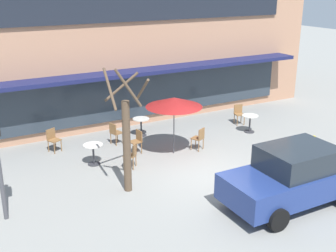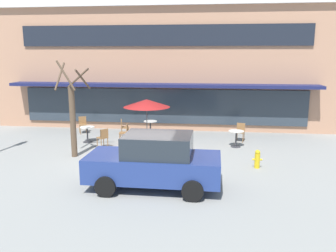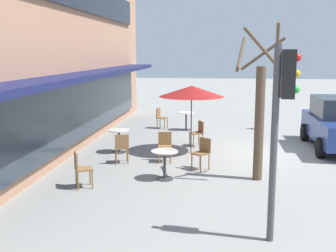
% 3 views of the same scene
% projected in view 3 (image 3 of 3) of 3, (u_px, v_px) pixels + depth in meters
% --- Properties ---
extents(ground_plane, '(80.00, 80.00, 0.00)m').
position_uv_depth(ground_plane, '(261.00, 153.00, 13.73)').
color(ground_plane, gray).
extents(cafe_table_near_wall, '(0.70, 0.70, 0.76)m').
position_uv_depth(cafe_table_near_wall, '(165.00, 160.00, 10.84)').
color(cafe_table_near_wall, '#333338').
rests_on(cafe_table_near_wall, ground).
extents(cafe_table_streetside, '(0.70, 0.70, 0.76)m').
position_uv_depth(cafe_table_streetside, '(119.00, 137.00, 13.75)').
color(cafe_table_streetside, '#333338').
rests_on(cafe_table_streetside, ground).
extents(cafe_table_by_tree, '(0.70, 0.70, 0.76)m').
position_uv_depth(cafe_table_by_tree, '(186.00, 118.00, 17.73)').
color(cafe_table_by_tree, '#333338').
rests_on(cafe_table_by_tree, ground).
extents(patio_umbrella_green_folded, '(2.10, 2.10, 2.20)m').
position_uv_depth(patio_umbrella_green_folded, '(192.00, 91.00, 13.46)').
color(patio_umbrella_green_folded, '#4C4C51').
rests_on(patio_umbrella_green_folded, ground).
extents(cafe_chair_0, '(0.49, 0.49, 0.89)m').
position_uv_depth(cafe_chair_0, '(161.00, 116.00, 18.14)').
color(cafe_chair_0, olive).
rests_on(cafe_chair_0, ground).
extents(cafe_chair_1, '(0.54, 0.54, 0.89)m').
position_uv_depth(cafe_chair_1, '(198.00, 131.00, 14.69)').
color(cafe_chair_1, olive).
rests_on(cafe_chair_1, ground).
extents(cafe_chair_2, '(0.53, 0.53, 0.89)m').
position_uv_depth(cafe_chair_2, '(81.00, 167.00, 10.14)').
color(cafe_chair_2, olive).
rests_on(cafe_chair_2, ground).
extents(cafe_chair_3, '(0.45, 0.45, 0.89)m').
position_uv_depth(cafe_chair_3, '(165.00, 144.00, 12.62)').
color(cafe_chair_3, olive).
rests_on(cafe_chair_3, ground).
extents(cafe_chair_4, '(0.56, 0.56, 0.89)m').
position_uv_depth(cafe_chair_4, '(202.00, 151.00, 11.78)').
color(cafe_chair_4, olive).
rests_on(cafe_chair_4, ground).
extents(cafe_chair_5, '(0.50, 0.50, 0.89)m').
position_uv_depth(cafe_chair_5, '(122.00, 146.00, 12.39)').
color(cafe_chair_5, olive).
rests_on(cafe_chair_5, ground).
extents(street_tree, '(1.17, 1.30, 3.96)m').
position_uv_depth(street_tree, '(259.00, 112.00, 10.62)').
color(street_tree, brown).
rests_on(street_tree, ground).
extents(traffic_light_pole, '(0.26, 0.44, 3.40)m').
position_uv_depth(traffic_light_pole, '(282.00, 111.00, 6.97)').
color(traffic_light_pole, '#47474C').
rests_on(traffic_light_pole, ground).
extents(fire_hydrant, '(0.36, 0.20, 0.71)m').
position_uv_depth(fire_hydrant, '(257.00, 121.00, 18.00)').
color(fire_hydrant, gold).
rests_on(fire_hydrant, ground).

